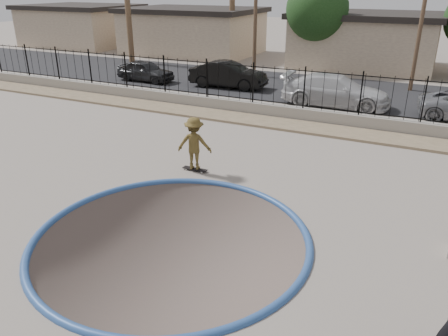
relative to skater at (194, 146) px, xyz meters
name	(u,v)px	position (x,y,z in m)	size (l,w,h in m)	color
ground	(310,133)	(1.58, 9.00, -1.99)	(120.00, 120.00, 2.20)	slate
bowl_pit	(172,239)	(1.58, -4.00, -0.89)	(6.84, 6.84, 1.80)	#51443E
coping_ring	(172,239)	(1.58, -4.00, -0.89)	(7.04, 7.04, 0.20)	#2B4E8C
rock_strip	(295,126)	(1.58, 6.20, -0.84)	(42.00, 1.60, 0.11)	#9D8667
retaining_wall	(302,114)	(1.58, 7.30, -0.59)	(42.00, 0.45, 0.60)	gray
fence	(304,89)	(1.58, 7.30, 0.61)	(40.00, 0.04, 1.80)	black
street	(335,91)	(1.58, 14.00, -0.87)	(90.00, 8.00, 0.04)	black
house_west_far	(82,25)	(-26.42, 23.50, 1.08)	(10.60, 8.60, 3.90)	tan
house_west	(193,30)	(-13.42, 23.50, 1.08)	(11.60, 8.60, 3.90)	tan
house_center	(366,39)	(1.58, 23.50, 1.08)	(10.60, 8.60, 3.90)	tan
utility_pole_left	(256,3)	(-4.42, 16.00, 3.81)	(1.70, 0.24, 9.00)	#473323
utility_pole_mid	(425,2)	(5.58, 16.00, 4.06)	(1.70, 0.24, 9.50)	#473323
street_tree_left	(317,9)	(-1.42, 20.00, 3.30)	(4.32, 4.32, 6.36)	#473323
skater	(194,146)	(0.00, 0.00, 0.00)	(1.15, 0.66, 1.78)	olive
skateboard	(195,169)	(0.00, 0.00, -0.83)	(0.89, 0.24, 0.08)	black
car_a	(146,71)	(-10.03, 11.33, -0.20)	(1.54, 3.83, 1.30)	black
car_b	(228,75)	(-4.45, 12.00, -0.09)	(1.61, 4.63, 1.53)	black
car_c	(336,91)	(2.35, 10.48, -0.06)	(2.22, 5.45, 1.58)	silver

